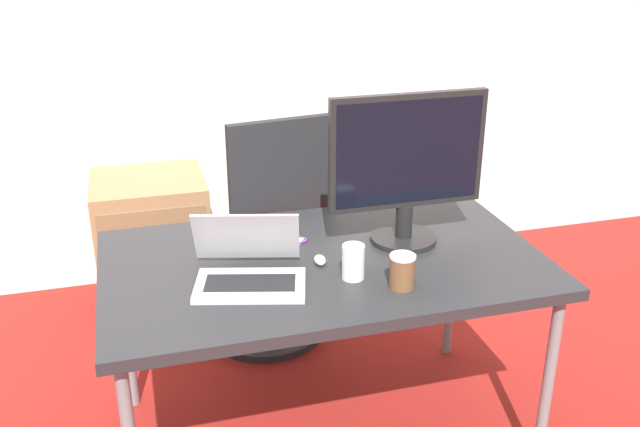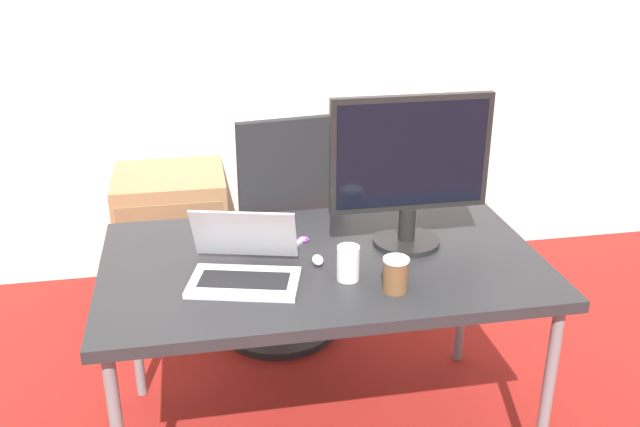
# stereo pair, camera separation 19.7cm
# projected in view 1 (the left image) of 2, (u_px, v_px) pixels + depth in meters

# --- Properties ---
(wall_back) EXTENTS (10.00, 0.05, 2.60)m
(wall_back) POSITION_uv_depth(u_px,v_px,m) (242.00, 31.00, 3.58)
(wall_back) COLOR white
(wall_back) RESTS_ON ground_plane
(desk) EXTENTS (1.50, 0.88, 0.75)m
(desk) POSITION_uv_depth(u_px,v_px,m) (323.00, 271.00, 2.47)
(desk) COLOR #28282B
(desk) RESTS_ON ground_plane
(office_chair) EXTENTS (0.56, 0.59, 1.11)m
(office_chair) POSITION_uv_depth(u_px,v_px,m) (269.00, 257.00, 3.20)
(office_chair) COLOR #232326
(office_chair) RESTS_ON ground_plane
(cabinet_left) EXTENTS (0.54, 0.50, 0.66)m
(cabinet_left) POSITION_uv_depth(u_px,v_px,m) (153.00, 241.00, 3.57)
(cabinet_left) COLOR #99754C
(cabinet_left) RESTS_ON ground_plane
(cabinet_right) EXTENTS (0.54, 0.50, 0.66)m
(cabinet_right) POSITION_uv_depth(u_px,v_px,m) (371.00, 216.00, 3.86)
(cabinet_right) COLOR #99754C
(cabinet_right) RESTS_ON ground_plane
(laptop_center) EXTENTS (0.39, 0.38, 0.21)m
(laptop_center) POSITION_uv_depth(u_px,v_px,m) (249.00, 268.00, 2.29)
(laptop_center) COLOR silver
(laptop_center) RESTS_ON desk
(monitor) EXTENTS (0.56, 0.24, 0.54)m
(monitor) POSITION_uv_depth(u_px,v_px,m) (407.00, 166.00, 2.47)
(monitor) COLOR black
(monitor) RESTS_ON desk
(mouse) EXTENTS (0.04, 0.06, 0.03)m
(mouse) POSITION_uv_depth(u_px,v_px,m) (320.00, 260.00, 2.40)
(mouse) COLOR silver
(mouse) RESTS_ON desk
(coffee_cup_white) EXTENTS (0.07, 0.07, 0.12)m
(coffee_cup_white) POSITION_uv_depth(u_px,v_px,m) (353.00, 262.00, 2.30)
(coffee_cup_white) COLOR white
(coffee_cup_white) RESTS_ON desk
(coffee_cup_brown) EXTENTS (0.08, 0.08, 0.11)m
(coffee_cup_brown) POSITION_uv_depth(u_px,v_px,m) (402.00, 271.00, 2.24)
(coffee_cup_brown) COLOR brown
(coffee_cup_brown) RESTS_ON desk
(scissors) EXTENTS (0.13, 0.14, 0.01)m
(scissors) POSITION_uv_depth(u_px,v_px,m) (295.00, 245.00, 2.54)
(scissors) COLOR #B2B2B7
(scissors) RESTS_ON desk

